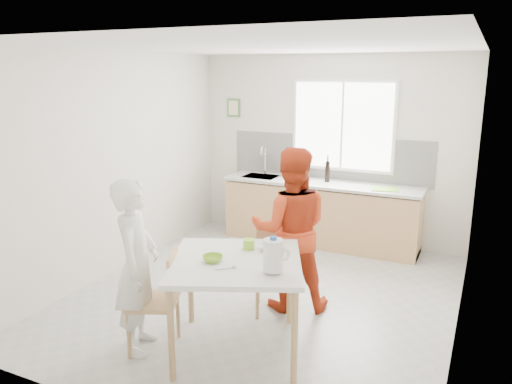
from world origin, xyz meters
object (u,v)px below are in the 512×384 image
dining_table (236,269)px  chair_far (275,263)px  bowl_white (271,247)px  chair_left (160,296)px  milk_jug (274,255)px  wine_bottle_b (327,172)px  person_white (137,266)px  wine_bottle_a (306,168)px  bowl_green (213,259)px  person_red (291,229)px

dining_table → chair_far: size_ratio=1.61×
chair_far → bowl_white: bearing=-95.0°
chair_left → bowl_white: bearing=104.3°
chair_left → dining_table: bearing=90.0°
milk_jug → wine_bottle_b: bearing=76.2°
dining_table → person_white: size_ratio=0.93×
dining_table → bowl_white: bearing=63.5°
chair_far → wine_bottle_a: 2.39m
dining_table → bowl_green: 0.24m
person_red → bowl_green: size_ratio=9.80×
bowl_green → bowl_white: (0.34, 0.48, -0.00)m
dining_table → milk_jug: size_ratio=5.10×
chair_far → bowl_white: (0.18, -0.54, 0.38)m
person_red → bowl_green: person_red is taller
wine_bottle_a → wine_bottle_b: bearing=-10.4°
dining_table → wine_bottle_b: size_ratio=4.91×
person_white → wine_bottle_a: 3.54m
dining_table → person_red: bearing=83.4°
person_white → person_red: (0.92, 1.35, 0.07)m
person_red → wine_bottle_a: (-0.62, 2.16, 0.22)m
bowl_white → person_white: bearing=-144.3°
dining_table → wine_bottle_b: wine_bottle_b is taller
dining_table → bowl_white: (0.17, 0.35, 0.12)m
person_red → milk_jug: size_ratio=5.96×
person_red → wine_bottle_a: bearing=-97.8°
bowl_green → wine_bottle_a: bearing=95.9°
bowl_white → wine_bottle_b: size_ratio=0.73×
wine_bottle_a → wine_bottle_b: wine_bottle_a is taller
milk_jug → person_red: bearing=80.9°
chair_far → bowl_green: 1.10m
person_white → person_red: 1.64m
wine_bottle_b → chair_left: bearing=-97.9°
chair_far → person_white: size_ratio=0.58×
wine_bottle_a → person_white: bearing=-94.9°
chair_far → milk_jug: 1.22m
dining_table → wine_bottle_a: wine_bottle_a is taller
wine_bottle_b → milk_jug: bearing=-80.1°
dining_table → milk_jug: milk_jug is taller
chair_left → bowl_white: chair_left is taller
milk_jug → wine_bottle_a: (-0.91, 3.29, 0.06)m
milk_jug → wine_bottle_b: wine_bottle_b is taller
dining_table → wine_bottle_a: 3.22m
dining_table → wine_bottle_a: bearing=99.0°
wine_bottle_a → chair_left: bearing=-92.0°
milk_jug → wine_bottle_a: 3.41m
person_white → chair_far: bearing=-56.3°
bowl_white → wine_bottle_a: size_ratio=0.69×
milk_jug → wine_bottle_b: size_ratio=0.96×
person_red → bowl_white: size_ratio=7.83×
person_white → wine_bottle_b: person_white is taller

